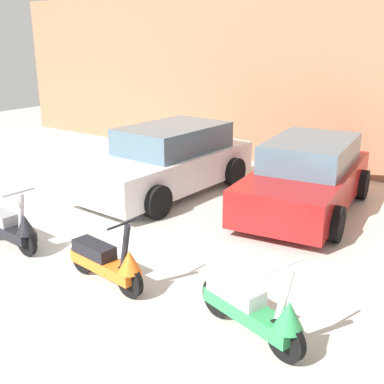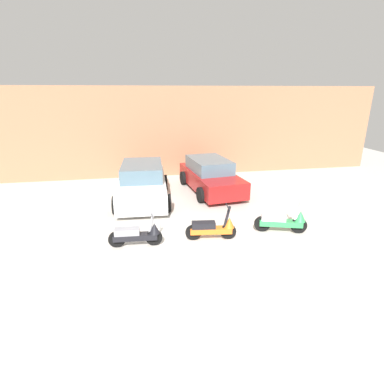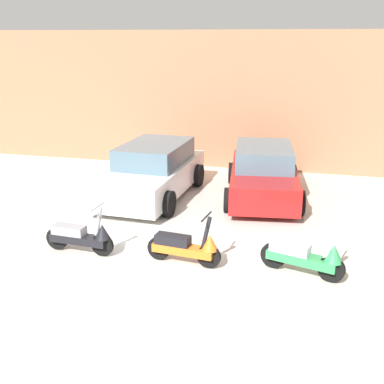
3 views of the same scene
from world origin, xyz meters
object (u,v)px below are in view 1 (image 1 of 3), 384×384
(scooter_front_center, at_px, (254,308))
(car_rear_center, at_px, (307,177))
(car_rear_left, at_px, (168,161))
(scooter_front_right, at_px, (107,261))
(scooter_front_left, at_px, (10,226))

(scooter_front_center, xyz_separation_m, car_rear_center, (-1.13, 4.08, 0.24))
(car_rear_left, xyz_separation_m, car_rear_center, (2.70, 0.61, -0.03))
(car_rear_left, bearing_deg, car_rear_center, 105.59)
(car_rear_center, bearing_deg, scooter_front_right, -19.54)
(scooter_front_left, bearing_deg, scooter_front_center, 4.95)
(scooter_front_right, distance_m, car_rear_left, 3.96)
(scooter_front_left, bearing_deg, car_rear_left, 90.27)
(scooter_front_left, height_order, car_rear_center, car_rear_center)
(scooter_front_right, relative_size, car_rear_left, 0.35)
(scooter_front_center, height_order, car_rear_left, car_rear_left)
(scooter_front_center, distance_m, car_rear_center, 4.24)
(scooter_front_center, bearing_deg, car_rear_left, 154.71)
(scooter_front_center, relative_size, car_rear_center, 0.37)
(scooter_front_right, distance_m, scooter_front_center, 2.05)
(car_rear_left, relative_size, car_rear_center, 1.02)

